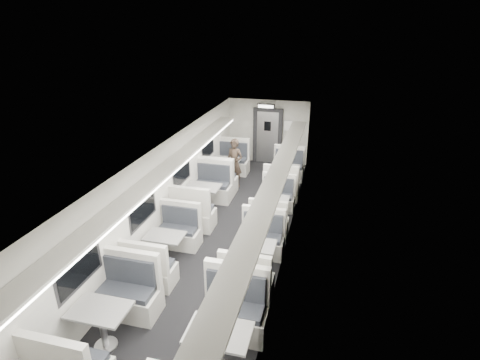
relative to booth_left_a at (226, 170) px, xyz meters
The scene contains 19 objects.
room 3.93m from the booth_left_a, 74.97° to the right, with size 3.24×12.24×2.64m.
booth_left_a is the anchor object (origin of this frame).
booth_left_b 2.27m from the booth_left_a, 90.00° to the right, with size 1.14×2.32×1.24m.
booth_left_c 4.78m from the booth_left_a, 90.00° to the right, with size 1.01×2.05×1.10m.
booth_left_d 7.22m from the booth_left_a, 90.00° to the right, with size 1.12×2.28×1.22m.
booth_right_a 2.00m from the booth_left_a, ahead, with size 1.06×2.15×1.15m.
booth_right_b 3.02m from the booth_left_a, 48.60° to the right, with size 0.96×1.95×1.04m.
booth_right_c 5.06m from the booth_left_a, 66.73° to the right, with size 1.02×2.08×1.11m.
booth_right_d 7.50m from the booth_left_a, 74.53° to the right, with size 1.16×2.35×1.26m.
passenger 0.61m from the booth_left_a, 36.69° to the right, with size 0.59×0.39×1.61m, color black.
window_a 1.10m from the booth_left_a, 146.43° to the right, with size 0.02×1.18×0.84m, color black.
window_b 2.74m from the booth_left_a, 100.94° to the right, with size 0.02×1.18×0.84m, color black.
window_c 4.84m from the booth_left_a, 95.90° to the right, with size 0.02×1.18×0.84m, color black.
window_d 7.00m from the booth_left_a, 94.03° to the right, with size 0.02×1.18×0.84m, color black.
luggage_rack_left 4.30m from the booth_left_a, 93.47° to the right, with size 0.46×10.40×0.09m.
luggage_rack_right 4.85m from the booth_left_a, 60.85° to the right, with size 0.46×10.40×0.09m.
vestibule_door 2.50m from the booth_left_a, 65.64° to the left, with size 1.10×0.13×2.10m.
exit_sign 2.73m from the booth_left_a, 59.83° to the left, with size 0.62×0.12×0.16m.
wall_notice 3.01m from the booth_left_a, 51.45° to the left, with size 0.32×0.02×0.40m, color white.
Camera 1 is at (2.34, -7.49, 5.03)m, focal length 28.00 mm.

